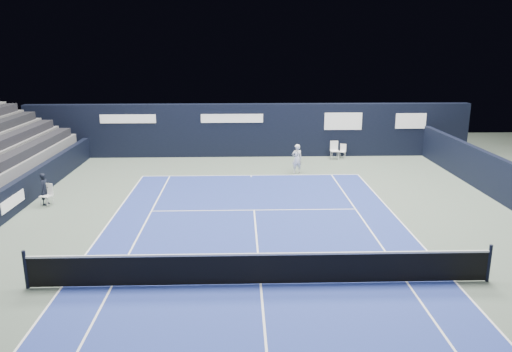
{
  "coord_description": "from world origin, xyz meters",
  "views": [
    {
      "loc": [
        -0.54,
        -12.63,
        6.49
      ],
      "look_at": [
        0.09,
        6.89,
        1.3
      ],
      "focal_mm": 35.0,
      "sensor_mm": 36.0,
      "label": 1
    }
  ],
  "objects_px": {
    "line_judge_chair": "(47,193)",
    "folding_chair_back_b": "(343,150)",
    "tennis_player": "(297,159)",
    "folding_chair_back_a": "(334,149)",
    "tennis_net": "(261,268)"
  },
  "relations": [
    {
      "from": "folding_chair_back_a",
      "to": "tennis_net",
      "type": "relative_size",
      "value": 0.08
    },
    {
      "from": "folding_chair_back_a",
      "to": "folding_chair_back_b",
      "type": "distance_m",
      "value": 0.64
    },
    {
      "from": "folding_chair_back_a",
      "to": "tennis_player",
      "type": "relative_size",
      "value": 0.68
    },
    {
      "from": "folding_chair_back_a",
      "to": "folding_chair_back_b",
      "type": "relative_size",
      "value": 1.29
    },
    {
      "from": "folding_chair_back_b",
      "to": "tennis_player",
      "type": "relative_size",
      "value": 0.53
    },
    {
      "from": "folding_chair_back_a",
      "to": "tennis_net",
      "type": "xyz_separation_m",
      "value": [
        -4.93,
        -15.54,
        -0.08
      ]
    },
    {
      "from": "tennis_player",
      "to": "line_judge_chair",
      "type": "bearing_deg",
      "value": -155.41
    },
    {
      "from": "tennis_net",
      "to": "tennis_player",
      "type": "bearing_deg",
      "value": 79.1
    },
    {
      "from": "folding_chair_back_b",
      "to": "tennis_net",
      "type": "height_order",
      "value": "tennis_net"
    },
    {
      "from": "folding_chair_back_b",
      "to": "tennis_player",
      "type": "height_order",
      "value": "tennis_player"
    },
    {
      "from": "folding_chair_back_a",
      "to": "tennis_player",
      "type": "bearing_deg",
      "value": -130.74
    },
    {
      "from": "tennis_net",
      "to": "tennis_player",
      "type": "distance_m",
      "value": 12.53
    },
    {
      "from": "folding_chair_back_a",
      "to": "tennis_net",
      "type": "distance_m",
      "value": 16.3
    },
    {
      "from": "line_judge_chair",
      "to": "folding_chair_back_b",
      "type": "bearing_deg",
      "value": 50.59
    },
    {
      "from": "folding_chair_back_a",
      "to": "folding_chair_back_b",
      "type": "bearing_deg",
      "value": 25.6
    }
  ]
}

